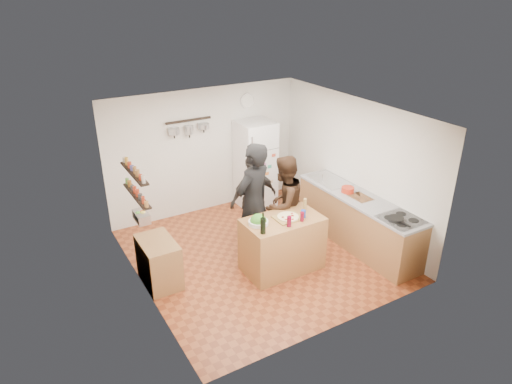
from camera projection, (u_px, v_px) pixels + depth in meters
room_shell at (247, 180)px, 7.69m from camera, size 4.20×4.20×4.20m
prep_island at (282, 244)px, 7.34m from camera, size 1.25×0.72×0.91m
pizza_board at (288, 218)px, 7.17m from camera, size 0.42×0.34×0.02m
pizza at (288, 217)px, 7.16m from camera, size 0.34×0.34×0.02m
salad_bowl at (258, 222)px, 6.99m from camera, size 0.31×0.31×0.06m
wine_bottle at (263, 226)px, 6.70m from camera, size 0.08×0.08×0.25m
wine_glass_near at (289, 221)px, 6.91m from camera, size 0.07×0.07×0.17m
wine_glass_far at (302, 217)px, 7.06m from camera, size 0.06×0.06×0.15m
pepper_mill at (305, 206)px, 7.36m from camera, size 0.06×0.06×0.19m
salt_canister at (303, 214)px, 7.17m from camera, size 0.08×0.08×0.13m
person_left at (253, 203)px, 7.43m from camera, size 0.87×0.72×2.04m
person_center at (284, 204)px, 7.74m from camera, size 1.01×0.89×1.73m
person_back at (254, 199)px, 8.05m from camera, size 0.98×0.47×1.62m
counter_run at (357, 221)px, 8.07m from camera, size 0.63×2.63×0.90m
stove_top at (401, 220)px, 7.13m from camera, size 0.60×0.62×0.02m
skillet at (396, 219)px, 7.09m from camera, size 0.25×0.25×0.05m
sink at (329, 180)px, 8.54m from camera, size 0.50×0.80×0.03m
cutting_board at (360, 198)px, 7.86m from camera, size 0.30×0.40×0.02m
red_bowl at (348, 190)px, 8.04m from camera, size 0.22×0.22×0.09m
fridge at (255, 164)px, 9.34m from camera, size 0.70×0.68×1.80m
wall_clock at (247, 101)px, 9.08m from camera, size 0.30×0.03×0.30m
spice_shelf_lower at (137, 196)px, 6.55m from camera, size 0.12×1.00×0.02m
spice_shelf_upper at (134, 173)px, 6.41m from camera, size 0.12×1.00×0.02m
produce_basket at (141, 217)px, 6.71m from camera, size 0.18×0.35×0.14m
side_table at (159, 262)px, 7.03m from camera, size 0.50×0.80×0.73m
pot_rack at (188, 120)px, 8.50m from camera, size 0.90×0.04×0.04m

